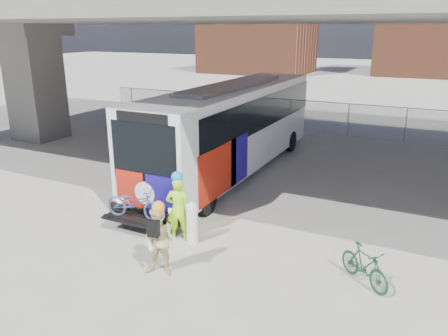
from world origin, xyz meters
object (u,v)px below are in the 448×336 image
Objects in this scene: bus at (233,122)px; cyclist_hivis at (178,207)px; bike_parked at (364,266)px; bollard at (192,221)px; cyclist_tan at (160,241)px.

cyclist_hivis is at bearing -78.23° from bus.
cyclist_hivis reaches higher than bike_parked.
cyclist_tan is at bearing -84.23° from bollard.
cyclist_tan is 1.23× the size of bike_parked.
cyclist_hivis is at bearing 129.37° from bike_parked.
bike_parked is (4.48, 1.80, -0.44)m from cyclist_tan.
cyclist_tan reaches higher than bollard.
cyclist_tan reaches higher than bike_parked.
bus is at bearing -103.98° from cyclist_hivis.
bike_parked is (5.10, -0.00, -0.51)m from cyclist_hivis.
bus is at bearing 105.55° from bollard.
bike_parked is at bearing 154.25° from cyclist_hivis.
cyclist_tan is at bearing 83.33° from cyclist_hivis.
bollard is at bearing 129.37° from bike_parked.
bus is at bearing 89.32° from cyclist_tan.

